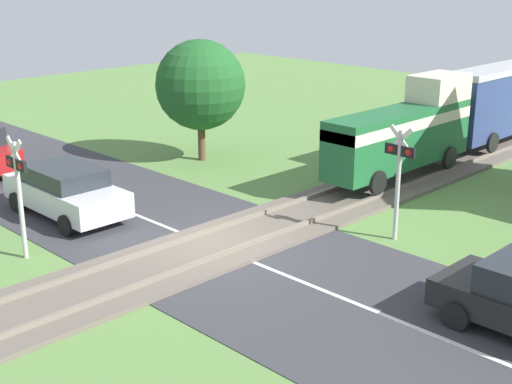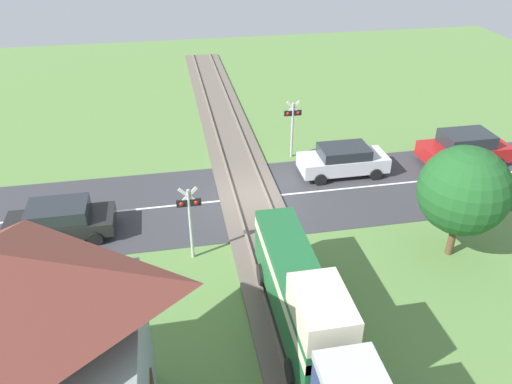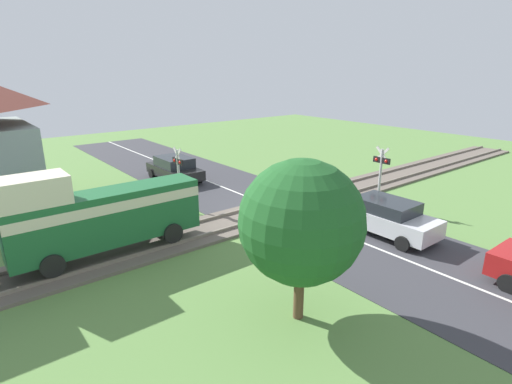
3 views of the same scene
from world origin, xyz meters
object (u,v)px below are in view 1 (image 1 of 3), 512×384
(car_near_crossing, at_px, (66,190))
(train, at_px, (470,110))
(crossing_signal_west_approach, at_px, (18,182))
(crossing_signal_east_approach, at_px, (399,168))

(car_near_crossing, bearing_deg, train, 70.85)
(crossing_signal_west_approach, xyz_separation_m, crossing_signal_east_approach, (5.82, 7.64, 0.00))
(train, relative_size, crossing_signal_east_approach, 4.92)
(train, relative_size, crossing_signal_west_approach, 4.92)
(car_near_crossing, relative_size, crossing_signal_east_approach, 1.39)
(train, xyz_separation_m, crossing_signal_east_approach, (2.91, -8.88, 0.12))
(car_near_crossing, distance_m, crossing_signal_east_approach, 9.50)
(train, height_order, car_near_crossing, train)
(train, relative_size, car_near_crossing, 3.55)
(train, bearing_deg, crossing_signal_west_approach, -99.99)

